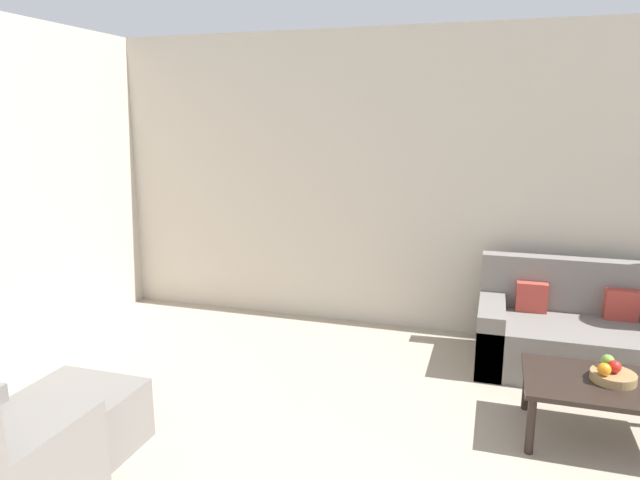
% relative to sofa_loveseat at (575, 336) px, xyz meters
% --- Properties ---
extents(wall_back, '(8.63, 0.06, 2.70)m').
position_rel_sofa_loveseat_xyz_m(wall_back, '(-0.74, 0.56, 1.08)').
color(wall_back, '#BCB2A3').
rests_on(wall_back, ground_plane).
extents(sofa_loveseat, '(1.46, 0.84, 0.82)m').
position_rel_sofa_loveseat_xyz_m(sofa_loveseat, '(0.00, 0.00, 0.00)').
color(sofa_loveseat, slate).
rests_on(sofa_loveseat, ground_plane).
extents(coffee_table, '(0.93, 0.63, 0.38)m').
position_rel_sofa_loveseat_xyz_m(coffee_table, '(0.04, -1.06, 0.07)').
color(coffee_table, black).
rests_on(coffee_table, ground_plane).
extents(fruit_bowl, '(0.26, 0.26, 0.05)m').
position_rel_sofa_loveseat_xyz_m(fruit_bowl, '(0.08, -1.02, 0.14)').
color(fruit_bowl, '#997A4C').
rests_on(fruit_bowl, coffee_table).
extents(apple_red, '(0.08, 0.08, 0.08)m').
position_rel_sofa_loveseat_xyz_m(apple_red, '(0.08, -1.02, 0.21)').
color(apple_red, red).
rests_on(apple_red, fruit_bowl).
extents(apple_green, '(0.08, 0.08, 0.08)m').
position_rel_sofa_loveseat_xyz_m(apple_green, '(0.06, -0.94, 0.21)').
color(apple_green, olive).
rests_on(apple_green, fruit_bowl).
extents(orange_fruit, '(0.08, 0.08, 0.08)m').
position_rel_sofa_loveseat_xyz_m(orange_fruit, '(0.02, -1.08, 0.21)').
color(orange_fruit, orange).
rests_on(orange_fruit, fruit_bowl).
extents(ottoman, '(0.64, 0.48, 0.37)m').
position_rel_sofa_loveseat_xyz_m(ottoman, '(-2.91, -2.04, -0.08)').
color(ottoman, slate).
rests_on(ottoman, ground_plane).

